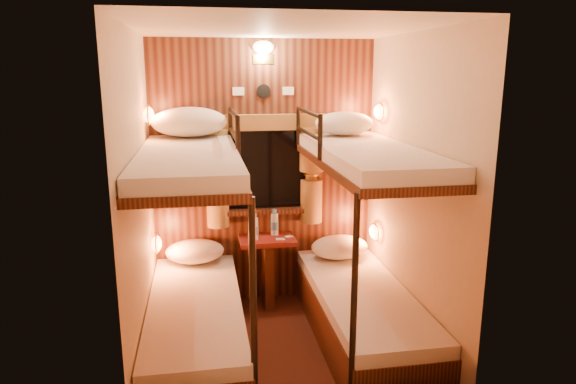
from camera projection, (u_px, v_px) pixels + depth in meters
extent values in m
plane|color=#36120E|center=(282.00, 352.00, 3.97)|extent=(2.10, 2.10, 0.00)
plane|color=silver|center=(281.00, 28.00, 3.42)|extent=(2.10, 2.10, 0.00)
plane|color=#C6B293|center=(264.00, 174.00, 4.70)|extent=(2.40, 0.00, 2.40)
plane|color=#C6B293|center=(313.00, 251.00, 2.69)|extent=(2.40, 0.00, 2.40)
plane|color=#C6B293|center=(139.00, 208.00, 3.53)|extent=(0.00, 2.40, 2.40)
plane|color=#C6B293|center=(413.00, 196.00, 3.86)|extent=(0.00, 2.40, 2.40)
cube|color=black|center=(264.00, 174.00, 4.69)|extent=(2.00, 0.03, 2.40)
cube|color=black|center=(196.00, 334.00, 3.89)|extent=(0.70, 1.90, 0.35)
cube|color=silver|center=(195.00, 307.00, 3.84)|extent=(0.68, 1.88, 0.10)
cube|color=black|center=(189.00, 169.00, 3.60)|extent=(0.70, 1.90, 0.06)
cube|color=silver|center=(188.00, 158.00, 3.58)|extent=(0.68, 1.88, 0.10)
cylinder|color=black|center=(253.00, 319.00, 2.96)|extent=(0.04, 0.04, 1.45)
cylinder|color=black|center=(231.00, 128.00, 4.46)|extent=(0.04, 0.04, 0.32)
cylinder|color=black|center=(238.00, 140.00, 3.64)|extent=(0.04, 0.04, 0.32)
cylinder|color=black|center=(233.00, 113.00, 4.01)|extent=(0.04, 0.85, 0.04)
cylinder|color=black|center=(234.00, 135.00, 4.05)|extent=(0.03, 0.85, 0.03)
cube|color=black|center=(361.00, 320.00, 4.10)|extent=(0.70, 1.90, 0.35)
cube|color=silver|center=(362.00, 294.00, 4.05)|extent=(0.68, 1.88, 0.10)
cube|color=black|center=(367.00, 163.00, 3.81)|extent=(0.70, 1.90, 0.06)
cube|color=silver|center=(367.00, 153.00, 3.79)|extent=(0.68, 1.88, 0.10)
cylinder|color=black|center=(354.00, 311.00, 3.06)|extent=(0.04, 0.04, 1.45)
cylinder|color=black|center=(298.00, 127.00, 4.56)|extent=(0.04, 0.04, 0.32)
cylinder|color=black|center=(320.00, 139.00, 3.74)|extent=(0.04, 0.04, 0.32)
cylinder|color=black|center=(308.00, 112.00, 4.11)|extent=(0.04, 0.85, 0.04)
cylinder|color=black|center=(308.00, 133.00, 4.15)|extent=(0.03, 0.85, 0.03)
cube|color=black|center=(264.00, 169.00, 4.66)|extent=(0.98, 0.02, 0.78)
cube|color=black|center=(264.00, 170.00, 4.65)|extent=(0.90, 0.01, 0.70)
cube|color=black|center=(265.00, 211.00, 4.70)|extent=(1.00, 0.12, 0.04)
cube|color=brown|center=(264.00, 122.00, 4.53)|extent=(1.10, 0.06, 0.14)
cylinder|color=brown|center=(216.00, 152.00, 4.50)|extent=(0.22, 0.22, 0.40)
cylinder|color=brown|center=(217.00, 177.00, 4.56)|extent=(0.11, 0.11, 0.12)
cylinder|color=brown|center=(218.00, 205.00, 4.61)|extent=(0.20, 0.20, 0.40)
torus|color=gold|center=(217.00, 177.00, 4.56)|extent=(0.14, 0.14, 0.02)
cylinder|color=brown|center=(312.00, 149.00, 4.64)|extent=(0.22, 0.22, 0.40)
cylinder|color=brown|center=(312.00, 174.00, 4.70)|extent=(0.11, 0.11, 0.12)
cylinder|color=brown|center=(311.00, 201.00, 4.75)|extent=(0.20, 0.20, 0.40)
torus|color=gold|center=(312.00, 174.00, 4.70)|extent=(0.14, 0.14, 0.02)
cylinder|color=black|center=(264.00, 91.00, 4.50)|extent=(0.12, 0.02, 0.12)
cube|color=silver|center=(238.00, 91.00, 4.46)|extent=(0.10, 0.01, 0.07)
cube|color=silver|center=(288.00, 91.00, 4.53)|extent=(0.10, 0.01, 0.07)
cube|color=gold|center=(263.00, 59.00, 4.44)|extent=(0.18, 0.01, 0.08)
ellipsoid|color=#FFCC8C|center=(263.00, 47.00, 4.39)|extent=(0.18, 0.09, 0.11)
ellipsoid|color=orange|center=(157.00, 244.00, 4.32)|extent=(0.08, 0.20, 0.13)
torus|color=gold|center=(157.00, 244.00, 4.32)|extent=(0.02, 0.17, 0.17)
ellipsoid|color=orange|center=(149.00, 115.00, 4.08)|extent=(0.08, 0.20, 0.13)
torus|color=gold|center=(149.00, 115.00, 4.08)|extent=(0.02, 0.17, 0.17)
ellipsoid|color=orange|center=(375.00, 232.00, 4.64)|extent=(0.08, 0.20, 0.13)
torus|color=gold|center=(375.00, 232.00, 4.64)|extent=(0.02, 0.17, 0.17)
ellipsoid|color=orange|center=(379.00, 112.00, 4.39)|extent=(0.08, 0.20, 0.13)
torus|color=gold|center=(379.00, 112.00, 4.39)|extent=(0.02, 0.17, 0.17)
cube|color=#5A1914|center=(267.00, 240.00, 4.64)|extent=(0.50, 0.34, 0.04)
cube|color=black|center=(268.00, 274.00, 4.72)|extent=(0.08, 0.30, 0.61)
cube|color=maroon|center=(267.00, 238.00, 4.64)|extent=(0.30, 0.34, 0.01)
cylinder|color=#99BFE5|center=(255.00, 229.00, 4.56)|extent=(0.07, 0.07, 0.21)
cylinder|color=#3E6DBC|center=(255.00, 230.00, 4.56)|extent=(0.07, 0.07, 0.07)
cylinder|color=#3E6DBC|center=(254.00, 216.00, 4.53)|extent=(0.04, 0.04, 0.03)
cylinder|color=#99BFE5|center=(274.00, 224.00, 4.69)|extent=(0.07, 0.07, 0.21)
cylinder|color=#3E6DBC|center=(274.00, 225.00, 4.69)|extent=(0.07, 0.07, 0.07)
cylinder|color=#3E6DBC|center=(274.00, 211.00, 4.66)|extent=(0.04, 0.04, 0.03)
cube|color=silver|center=(280.00, 239.00, 4.59)|extent=(0.09, 0.07, 0.01)
cube|color=silver|center=(289.00, 236.00, 4.67)|extent=(0.08, 0.07, 0.00)
ellipsoid|color=white|center=(195.00, 251.00, 4.56)|extent=(0.52, 0.37, 0.20)
ellipsoid|color=white|center=(340.00, 247.00, 4.67)|extent=(0.52, 0.37, 0.20)
ellipsoid|color=white|center=(189.00, 122.00, 4.24)|extent=(0.62, 0.45, 0.25)
ellipsoid|color=white|center=(344.00, 123.00, 4.37)|extent=(0.51, 0.36, 0.20)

